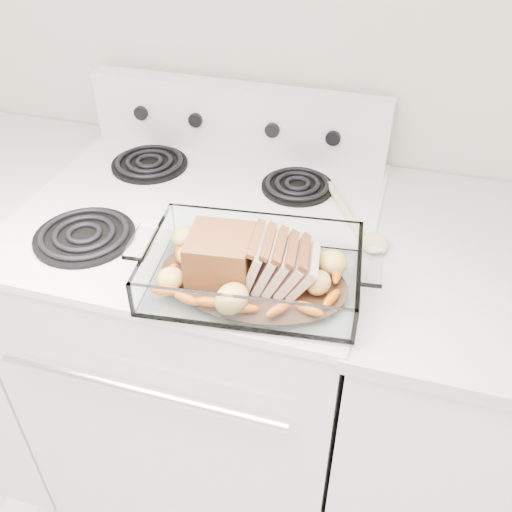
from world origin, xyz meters
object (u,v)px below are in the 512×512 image
(baking_dish, at_px, (253,274))
(pork_roast, at_px, (241,258))
(electric_range, at_px, (208,350))
(counter_left, at_px, (0,307))
(counter_right, at_px, (461,412))

(baking_dish, relative_size, pork_roast, 1.63)
(baking_dish, bearing_deg, electric_range, 126.06)
(counter_left, height_order, pork_roast, pork_roast)
(baking_dish, bearing_deg, counter_right, 16.93)
(counter_left, xyz_separation_m, baking_dish, (0.86, -0.21, 0.50))
(counter_left, distance_m, counter_right, 1.33)
(counter_left, relative_size, pork_roast, 3.93)
(electric_range, xyz_separation_m, pork_roast, (0.17, -0.21, 0.51))
(electric_range, bearing_deg, counter_left, -179.90)
(counter_right, bearing_deg, baking_dish, -156.53)
(electric_range, bearing_deg, counter_right, -0.10)
(electric_range, relative_size, counter_right, 1.20)
(electric_range, distance_m, baking_dish, 0.56)
(counter_left, bearing_deg, electric_range, 0.10)
(electric_range, height_order, pork_roast, electric_range)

